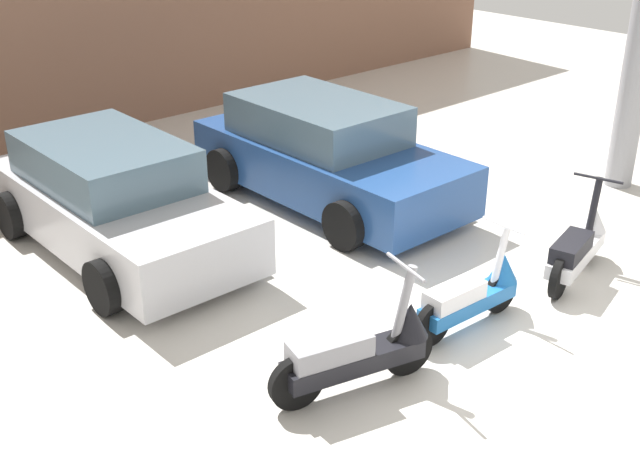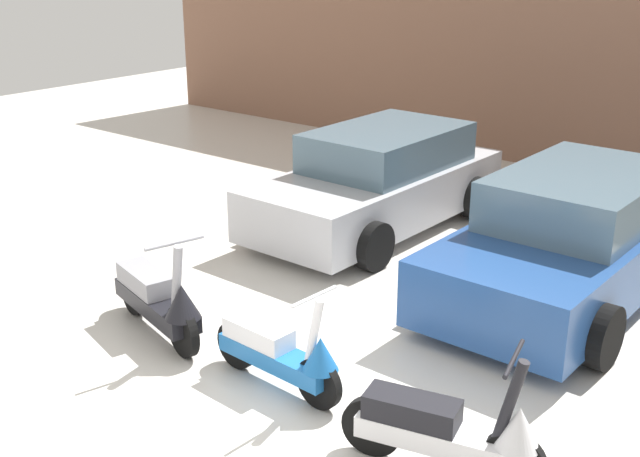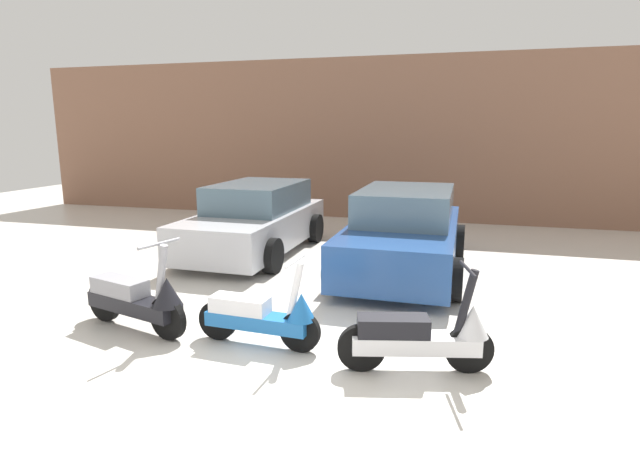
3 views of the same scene
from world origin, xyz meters
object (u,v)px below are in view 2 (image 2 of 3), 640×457
at_px(car_rear_left, 379,181).
at_px(car_rear_center, 573,239).
at_px(scooter_front_center, 450,430).
at_px(scooter_front_right, 281,352).
at_px(scooter_front_left, 159,299).

distance_m(car_rear_left, car_rear_center, 2.81).
height_order(scooter_front_center, car_rear_center, car_rear_center).
height_order(scooter_front_right, scooter_front_center, scooter_front_center).
bearing_deg(scooter_front_left, car_rear_left, 107.47).
relative_size(scooter_front_right, car_rear_left, 0.37).
relative_size(car_rear_left, car_rear_center, 0.97).
xyz_separation_m(scooter_front_right, car_rear_center, (1.10, 3.26, 0.28)).
relative_size(scooter_front_left, scooter_front_right, 1.09).
xyz_separation_m(scooter_front_left, scooter_front_right, (1.50, 0.00, -0.04)).
xyz_separation_m(scooter_front_left, car_rear_center, (2.60, 3.26, 0.24)).
bearing_deg(scooter_front_center, scooter_front_right, 161.93).
distance_m(scooter_front_left, car_rear_center, 4.18).
bearing_deg(scooter_front_left, scooter_front_right, 15.04).
relative_size(scooter_front_right, scooter_front_center, 0.97).
bearing_deg(car_rear_center, scooter_front_left, -37.83).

